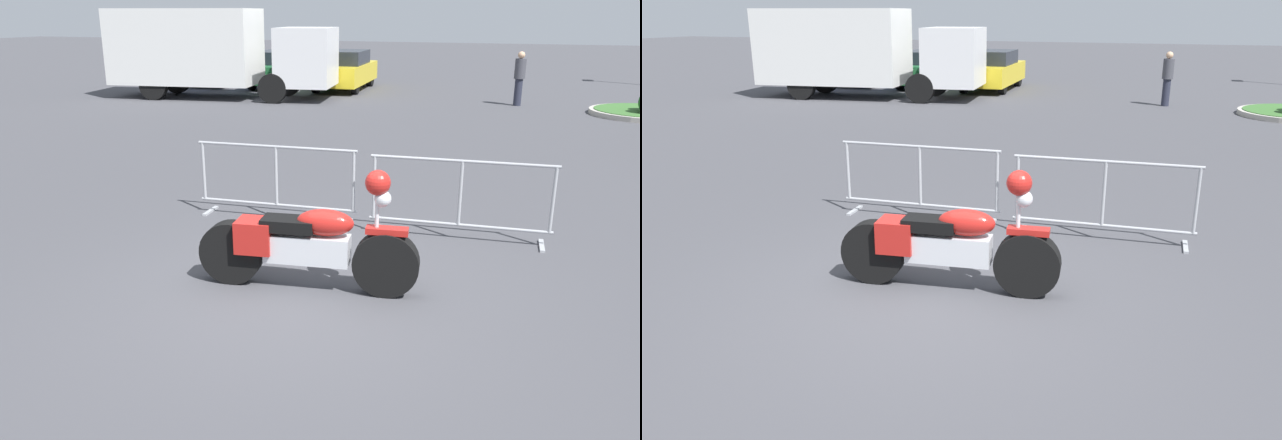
{
  "view_description": "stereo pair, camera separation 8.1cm",
  "coord_description": "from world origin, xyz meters",
  "views": [
    {
      "loc": [
        2.31,
        -5.45,
        2.83
      ],
      "look_at": [
        0.05,
        0.7,
        0.65
      ],
      "focal_mm": 35.0,
      "sensor_mm": 36.0,
      "label": 1
    },
    {
      "loc": [
        2.39,
        -5.42,
        2.83
      ],
      "look_at": [
        0.05,
        0.7,
        0.65
      ],
      "focal_mm": 35.0,
      "sensor_mm": 36.0,
      "label": 2
    }
  ],
  "objects": [
    {
      "name": "parked_car_yellow",
      "position": [
        -5.33,
        17.98,
        0.75
      ],
      "size": [
        2.12,
        4.49,
        1.48
      ],
      "rotation": [
        0.0,
        0.0,
        1.65
      ],
      "color": "yellow",
      "rests_on": "ground"
    },
    {
      "name": "motorcycle",
      "position": [
        0.05,
        0.3,
        0.51
      ],
      "size": [
        2.38,
        0.56,
        1.35
      ],
      "rotation": [
        0.0,
        0.0,
        0.15
      ],
      "color": "black",
      "rests_on": "ground"
    },
    {
      "name": "crowd_barrier_near",
      "position": [
        -1.25,
        2.41,
        0.56
      ],
      "size": [
        2.35,
        0.6,
        1.07
      ],
      "rotation": [
        0.0,
        0.0,
        0.08
      ],
      "color": "#9EA0A5",
      "rests_on": "ground"
    },
    {
      "name": "box_truck",
      "position": [
        -8.91,
        14.08,
        1.64
      ],
      "size": [
        7.95,
        3.35,
        2.98
      ],
      "rotation": [
        0.0,
        0.0,
        0.15
      ],
      "color": "silver",
      "rests_on": "ground"
    },
    {
      "name": "parked_car_blue",
      "position": [
        -10.73,
        18.3,
        0.76
      ],
      "size": [
        2.15,
        4.55,
        1.5
      ],
      "rotation": [
        0.0,
        0.0,
        1.65
      ],
      "color": "#284799",
      "rests_on": "ground"
    },
    {
      "name": "parked_car_green",
      "position": [
        -8.03,
        17.99,
        0.71
      ],
      "size": [
        2.01,
        4.26,
        1.41
      ],
      "rotation": [
        0.0,
        0.0,
        1.65
      ],
      "color": "#236B38",
      "rests_on": "ground"
    },
    {
      "name": "ground_plane",
      "position": [
        0.0,
        0.0,
        0.0
      ],
      "size": [
        120.0,
        120.0,
        0.0
      ],
      "primitive_type": "plane",
      "color": "#424247"
    },
    {
      "name": "crowd_barrier_far",
      "position": [
        1.34,
        2.41,
        0.56
      ],
      "size": [
        2.35,
        0.6,
        1.07
      ],
      "rotation": [
        0.0,
        0.0,
        0.08
      ],
      "color": "#9EA0A5",
      "rests_on": "ground"
    },
    {
      "name": "pedestrian",
      "position": [
        1.28,
        15.68,
        0.92
      ],
      "size": [
        0.48,
        0.48,
        1.69
      ],
      "rotation": [
        0.0,
        0.0,
        5.54
      ],
      "color": "#262838",
      "rests_on": "ground"
    }
  ]
}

